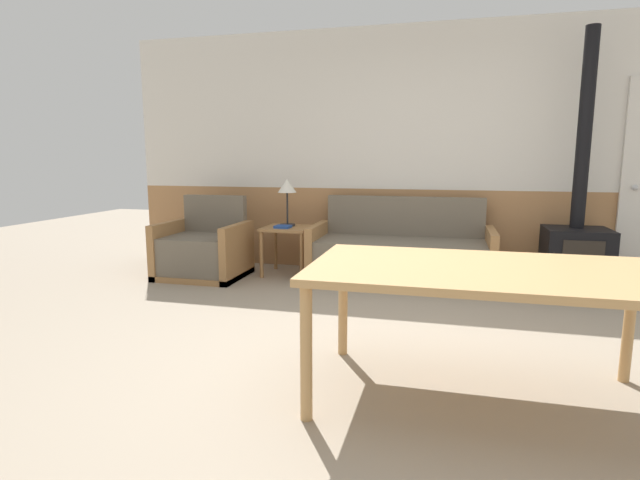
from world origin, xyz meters
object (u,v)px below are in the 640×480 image
object	(u,v)px
couch	(401,256)
wood_stove	(577,235)
table_lamp	(287,190)
side_table	(288,235)
armchair	(204,252)
dining_table	(484,279)

from	to	relation	value
couch	wood_stove	distance (m)	1.70
table_lamp	wood_stove	distance (m)	2.98
side_table	table_lamp	world-z (taller)	table_lamp
armchair	wood_stove	size ratio (longest dim) A/B	0.36
armchair	side_table	size ratio (longest dim) A/B	1.66
side_table	dining_table	bearing A→B (deg)	-53.18
table_lamp	wood_stove	world-z (taller)	wood_stove
wood_stove	dining_table	bearing A→B (deg)	-111.67
wood_stove	couch	bearing A→B (deg)	-177.79
armchair	side_table	bearing A→B (deg)	3.87
armchair	table_lamp	size ratio (longest dim) A/B	1.70
couch	wood_stove	bearing A→B (deg)	2.21
wood_stove	table_lamp	bearing A→B (deg)	179.28
side_table	table_lamp	size ratio (longest dim) A/B	1.02
dining_table	wood_stove	bearing A→B (deg)	68.33
dining_table	table_lamp	bearing A→B (deg)	126.31
side_table	wood_stove	xyz separation A→B (m)	(2.92, 0.05, 0.11)
armchair	dining_table	bearing A→B (deg)	-55.46
dining_table	wood_stove	xyz separation A→B (m)	(1.03, 2.58, -0.11)
wood_stove	side_table	bearing A→B (deg)	-178.97
armchair	table_lamp	distance (m)	1.14
side_table	dining_table	world-z (taller)	dining_table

